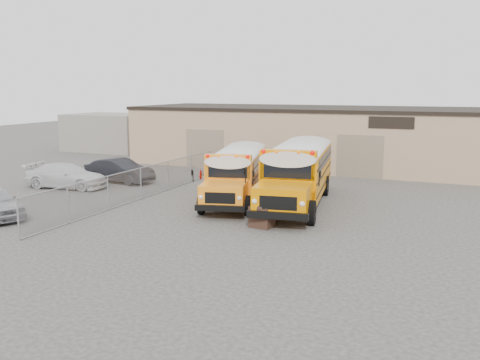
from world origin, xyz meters
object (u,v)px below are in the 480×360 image
at_px(school_bus_right, 312,153).
at_px(car_dark, 119,170).
at_px(school_bus_left, 250,156).
at_px(car_white, 67,176).
at_px(tarp_bundle, 262,211).

relative_size(school_bus_right, car_dark, 2.42).
relative_size(school_bus_left, school_bus_right, 0.88).
relative_size(car_white, car_dark, 1.10).
height_order(school_bus_left, car_dark, school_bus_left).
distance_m(school_bus_right, car_dark, 12.88).
bearing_deg(school_bus_right, car_dark, -155.60).
bearing_deg(school_bus_left, school_bus_right, 16.48).
xyz_separation_m(school_bus_left, car_dark, (-7.72, -4.13, -0.89)).
bearing_deg(school_bus_left, tarp_bundle, -65.54).
distance_m(car_white, car_dark, 3.49).
bearing_deg(car_white, school_bus_right, -65.26).
xyz_separation_m(tarp_bundle, car_dark, (-12.82, 7.09, 0.04)).
height_order(tarp_bundle, car_dark, car_dark).
bearing_deg(school_bus_right, school_bus_left, -163.52).
relative_size(school_bus_left, car_dark, 2.13).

